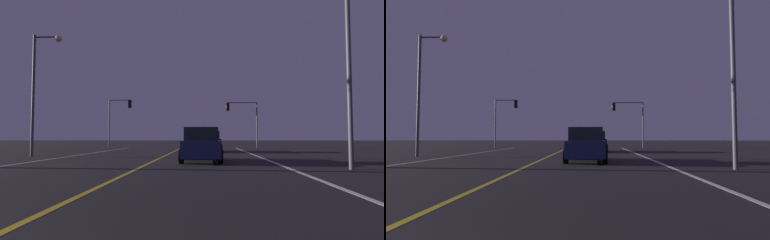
{
  "view_description": "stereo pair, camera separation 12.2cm",
  "coord_description": "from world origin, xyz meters",
  "views": [
    {
      "loc": [
        2.67,
        -0.61,
        1.25
      ],
      "look_at": [
        1.14,
        33.76,
        3.06
      ],
      "focal_mm": 29.48,
      "sensor_mm": 36.0,
      "label": 1
    },
    {
      "loc": [
        2.79,
        -0.61,
        1.25
      ],
      "look_at": [
        1.14,
        33.76,
        3.06
      ],
      "focal_mm": 29.48,
      "sensor_mm": 36.0,
      "label": 2
    }
  ],
  "objects": [
    {
      "name": "lane_center_divider",
      "position": [
        0.0,
        14.1,
        0.0
      ],
      "size": [
        0.16,
        40.21,
        0.01
      ],
      "primitive_type": "cube",
      "color": "gold",
      "rests_on": "ground"
    },
    {
      "name": "traffic_light_near_right",
      "position": [
        6.63,
        34.71,
        3.82
      ],
      "size": [
        3.52,
        0.36,
        5.09
      ],
      "rotation": [
        0.0,
        0.0,
        3.14
      ],
      "color": "#4C4C51",
      "rests_on": "ground"
    },
    {
      "name": "street_lamp_right_near",
      "position": [
        7.78,
        11.67,
        4.91
      ],
      "size": [
        1.82,
        0.44,
        7.74
      ],
      "rotation": [
        0.0,
        0.0,
        3.14
      ],
      "color": "#4C4C51",
      "rests_on": "ground"
    },
    {
      "name": "lane_edge_left",
      "position": [
        -5.94,
        14.1,
        0.0
      ],
      "size": [
        0.16,
        40.21,
        0.01
      ],
      "primitive_type": "cube",
      "color": "silver",
      "rests_on": "ground"
    },
    {
      "name": "traffic_light_near_left",
      "position": [
        -7.11,
        34.71,
        4.02
      ],
      "size": [
        2.68,
        0.36,
        5.45
      ],
      "color": "#4C4C51",
      "rests_on": "ground"
    },
    {
      "name": "lane_edge_right",
      "position": [
        5.94,
        14.1,
        0.0
      ],
      "size": [
        0.16,
        40.21,
        0.01
      ],
      "primitive_type": "cube",
      "color": "silver",
      "rests_on": "ground"
    },
    {
      "name": "car_lead_same_lane",
      "position": [
        2.43,
        15.19,
        0.82
      ],
      "size": [
        2.02,
        4.3,
        1.7
      ],
      "rotation": [
        0.0,
        0.0,
        1.57
      ],
      "color": "black",
      "rests_on": "ground"
    },
    {
      "name": "car_ahead_far",
      "position": [
        2.93,
        25.42,
        0.82
      ],
      "size": [
        2.02,
        4.3,
        1.7
      ],
      "rotation": [
        0.0,
        0.0,
        1.57
      ],
      "color": "black",
      "rests_on": "ground"
    },
    {
      "name": "street_lamp_left_mid",
      "position": [
        -7.77,
        18.6,
        4.89
      ],
      "size": [
        1.87,
        0.44,
        7.7
      ],
      "color": "#4C4C51",
      "rests_on": "ground"
    }
  ]
}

